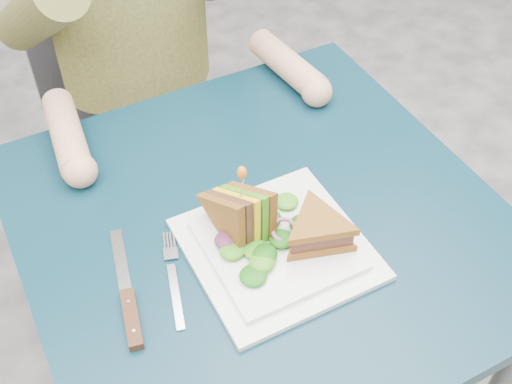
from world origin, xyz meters
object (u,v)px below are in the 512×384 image
sandwich_upright (243,216)px  sandwich_flat (318,230)px  chair (130,81)px  table (262,249)px  knife (130,308)px  fork (174,280)px  plate (277,247)px

sandwich_upright → sandwich_flat: bearing=-37.9°
chair → sandwich_upright: chair is taller
chair → sandwich_upright: (-0.05, -0.73, 0.24)m
sandwich_upright → table: bearing=28.2°
sandwich_flat → knife: sandwich_flat is taller
table → chair: (0.00, 0.70, -0.11)m
sandwich_flat → table: bearing=114.4°
sandwich_flat → knife: (-0.29, 0.03, -0.04)m
fork → knife: bearing=-167.4°
sandwich_flat → knife: 0.30m
plate → sandwich_flat: 0.07m
table → plate: 0.11m
chair → plate: (-0.01, -0.77, 0.20)m
table → sandwich_flat: (0.04, -0.10, 0.12)m
table → sandwich_flat: size_ratio=4.82×
table → chair: bearing=90.0°
table → plate: plate is taller
sandwich_flat → sandwich_upright: size_ratio=1.04×
plate → sandwich_upright: sandwich_upright is taller
sandwich_upright → fork: sandwich_upright is taller
plate → chair: bearing=89.1°
sandwich_flat → knife: size_ratio=0.71×
table → knife: knife is taller
chair → knife: bearing=-108.0°
chair → knife: (-0.25, -0.77, 0.20)m
plate → sandwich_upright: bearing=127.8°
chair → sandwich_flat: (0.04, -0.80, 0.23)m
table → sandwich_upright: sandwich_upright is taller
table → plate: bearing=-99.6°
knife → plate: bearing=-0.8°
table → sandwich_flat: bearing=-65.6°
sandwich_upright → fork: bearing=-168.9°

